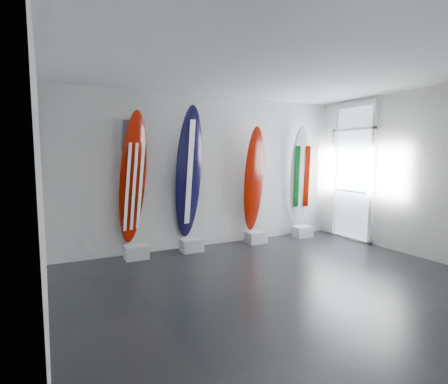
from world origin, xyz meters
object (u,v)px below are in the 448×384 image
surfboard_usa (133,179)px  surfboard_italy (301,176)px  surfboard_swiss (254,179)px  surfboard_navy (189,173)px

surfboard_usa → surfboard_italy: bearing=-21.9°
surfboard_swiss → surfboard_italy: surfboard_italy is taller
surfboard_usa → surfboard_navy: bearing=-21.9°
surfboard_usa → surfboard_italy: surfboard_usa is taller
surfboard_usa → surfboard_swiss: (2.50, 0.00, -0.09)m
surfboard_swiss → surfboard_italy: bearing=-7.4°
surfboard_usa → surfboard_swiss: size_ratio=1.09×
surfboard_navy → surfboard_swiss: (1.44, 0.00, -0.16)m
surfboard_swiss → surfboard_italy: (1.23, 0.00, 0.02)m
surfboard_usa → surfboard_navy: surfboard_navy is taller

